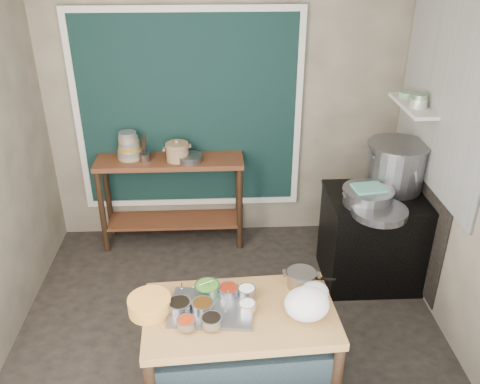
{
  "coord_description": "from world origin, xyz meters",
  "views": [
    {
      "loc": [
        -0.07,
        -3.32,
        2.97
      ],
      "look_at": [
        0.1,
        0.25,
        1.11
      ],
      "focal_mm": 38.0,
      "sensor_mm": 36.0,
      "label": 1
    }
  ],
  "objects_px": {
    "stove_block": "(375,239)",
    "steamer": "(368,197)",
    "yellow_basin": "(150,305)",
    "saucepan": "(301,279)",
    "stock_pot": "(395,166)",
    "utensil_cup": "(145,156)",
    "back_counter": "(172,201)",
    "ceramic_crock": "(177,153)",
    "condiment_tray": "(212,308)",
    "prep_table": "(240,354)"
  },
  "relations": [
    {
      "from": "stove_block",
      "to": "steamer",
      "type": "bearing_deg",
      "value": -139.57
    },
    {
      "from": "yellow_basin",
      "to": "saucepan",
      "type": "height_order",
      "value": "saucepan"
    },
    {
      "from": "saucepan",
      "to": "steamer",
      "type": "height_order",
      "value": "steamer"
    },
    {
      "from": "stock_pot",
      "to": "yellow_basin",
      "type": "bearing_deg",
      "value": -144.98
    },
    {
      "from": "utensil_cup",
      "to": "stock_pot",
      "type": "xyz_separation_m",
      "value": [
        2.29,
        -0.56,
        0.1
      ]
    },
    {
      "from": "back_counter",
      "to": "ceramic_crock",
      "type": "bearing_deg",
      "value": -21.31
    },
    {
      "from": "ceramic_crock",
      "to": "steamer",
      "type": "xyz_separation_m",
      "value": [
        1.65,
        -0.84,
        -0.08
      ]
    },
    {
      "from": "back_counter",
      "to": "stock_pot",
      "type": "height_order",
      "value": "stock_pot"
    },
    {
      "from": "stock_pot",
      "to": "steamer",
      "type": "relative_size",
      "value": 1.24
    },
    {
      "from": "ceramic_crock",
      "to": "yellow_basin",
      "type": "bearing_deg",
      "value": -92.04
    },
    {
      "from": "stove_block",
      "to": "utensil_cup",
      "type": "distance_m",
      "value": 2.32
    },
    {
      "from": "stock_pot",
      "to": "back_counter",
      "type": "bearing_deg",
      "value": 164.22
    },
    {
      "from": "steamer",
      "to": "ceramic_crock",
      "type": "bearing_deg",
      "value": 153.11
    },
    {
      "from": "back_counter",
      "to": "steamer",
      "type": "distance_m",
      "value": 2.0
    },
    {
      "from": "stove_block",
      "to": "stock_pot",
      "type": "height_order",
      "value": "stock_pot"
    },
    {
      "from": "saucepan",
      "to": "stock_pot",
      "type": "relative_size",
      "value": 0.38
    },
    {
      "from": "saucepan",
      "to": "stove_block",
      "type": "bearing_deg",
      "value": 58.41
    },
    {
      "from": "saucepan",
      "to": "steamer",
      "type": "bearing_deg",
      "value": 60.3
    },
    {
      "from": "yellow_basin",
      "to": "saucepan",
      "type": "relative_size",
      "value": 1.34
    },
    {
      "from": "back_counter",
      "to": "stove_block",
      "type": "height_order",
      "value": "back_counter"
    },
    {
      "from": "condiment_tray",
      "to": "yellow_basin",
      "type": "xyz_separation_m",
      "value": [
        -0.4,
        0.0,
        0.04
      ]
    },
    {
      "from": "yellow_basin",
      "to": "utensil_cup",
      "type": "bearing_deg",
      "value": 97.25
    },
    {
      "from": "saucepan",
      "to": "steamer",
      "type": "relative_size",
      "value": 0.47
    },
    {
      "from": "yellow_basin",
      "to": "utensil_cup",
      "type": "xyz_separation_m",
      "value": [
        -0.25,
        1.99,
        0.19
      ]
    },
    {
      "from": "back_counter",
      "to": "condiment_tray",
      "type": "bearing_deg",
      "value": -78.3
    },
    {
      "from": "stove_block",
      "to": "stock_pot",
      "type": "relative_size",
      "value": 1.65
    },
    {
      "from": "condiment_tray",
      "to": "stock_pot",
      "type": "height_order",
      "value": "stock_pot"
    },
    {
      "from": "condiment_tray",
      "to": "yellow_basin",
      "type": "relative_size",
      "value": 1.93
    },
    {
      "from": "prep_table",
      "to": "ceramic_crock",
      "type": "height_order",
      "value": "ceramic_crock"
    },
    {
      "from": "saucepan",
      "to": "ceramic_crock",
      "type": "height_order",
      "value": "ceramic_crock"
    },
    {
      "from": "utensil_cup",
      "to": "ceramic_crock",
      "type": "relative_size",
      "value": 0.56
    },
    {
      "from": "stove_block",
      "to": "yellow_basin",
      "type": "distance_m",
      "value": 2.31
    },
    {
      "from": "back_counter",
      "to": "condiment_tray",
      "type": "xyz_separation_m",
      "value": [
        0.41,
        -2.0,
        0.29
      ]
    },
    {
      "from": "saucepan",
      "to": "back_counter",
      "type": "bearing_deg",
      "value": 128.02
    },
    {
      "from": "back_counter",
      "to": "yellow_basin",
      "type": "height_order",
      "value": "back_counter"
    },
    {
      "from": "saucepan",
      "to": "yellow_basin",
      "type": "bearing_deg",
      "value": -159.89
    },
    {
      "from": "stove_block",
      "to": "ceramic_crock",
      "type": "bearing_deg",
      "value": 159.0
    },
    {
      "from": "condiment_tray",
      "to": "steamer",
      "type": "bearing_deg",
      "value": 40.64
    },
    {
      "from": "condiment_tray",
      "to": "ceramic_crock",
      "type": "bearing_deg",
      "value": 99.51
    },
    {
      "from": "steamer",
      "to": "stove_block",
      "type": "bearing_deg",
      "value": 40.43
    },
    {
      "from": "prep_table",
      "to": "back_counter",
      "type": "distance_m",
      "value": 2.12
    },
    {
      "from": "yellow_basin",
      "to": "ceramic_crock",
      "type": "bearing_deg",
      "value": 87.96
    },
    {
      "from": "condiment_tray",
      "to": "back_counter",
      "type": "bearing_deg",
      "value": 101.7
    },
    {
      "from": "stove_block",
      "to": "yellow_basin",
      "type": "relative_size",
      "value": 3.21
    },
    {
      "from": "stock_pot",
      "to": "utensil_cup",
      "type": "bearing_deg",
      "value": 166.21
    },
    {
      "from": "saucepan",
      "to": "prep_table",
      "type": "bearing_deg",
      "value": -142.41
    },
    {
      "from": "stove_block",
      "to": "utensil_cup",
      "type": "xyz_separation_m",
      "value": [
        -2.14,
        0.71,
        0.56
      ]
    },
    {
      "from": "prep_table",
      "to": "yellow_basin",
      "type": "distance_m",
      "value": 0.73
    },
    {
      "from": "back_counter",
      "to": "stove_block",
      "type": "relative_size",
      "value": 1.61
    },
    {
      "from": "condiment_tray",
      "to": "ceramic_crock",
      "type": "height_order",
      "value": "ceramic_crock"
    }
  ]
}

